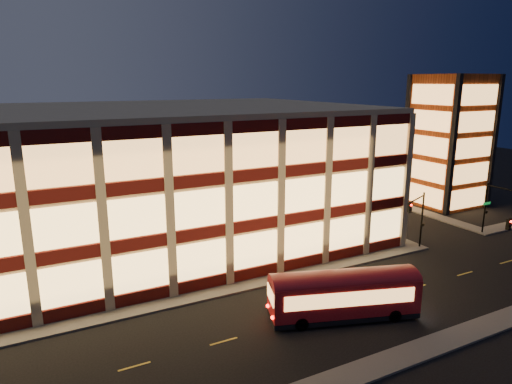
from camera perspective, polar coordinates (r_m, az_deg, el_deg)
ground at (r=37.95m, az=-4.95°, el=-13.12°), size 200.00×200.00×0.00m
sidewalk_office_south at (r=37.86m, az=-9.86°, el=-13.23°), size 54.00×2.00×0.15m
sidewalk_office_east at (r=62.54m, az=8.56°, el=-2.24°), size 2.00×30.00×0.15m
sidewalk_tower_west at (r=69.43m, az=15.92°, el=-1.02°), size 2.00×30.00×0.15m
office_building at (r=50.25m, az=-15.73°, el=1.89°), size 50.45×30.45×14.50m
stair_tower at (r=68.75m, az=22.94°, el=5.86°), size 8.60×8.60×18.00m
traffic_signal_far at (r=48.93m, az=19.57°, el=-2.50°), size 3.79×1.87×6.00m
traffic_signal_right at (r=57.09m, az=27.97°, el=-1.08°), size 1.20×4.37×6.00m
trolley_bus at (r=34.78m, az=10.91°, el=-12.20°), size 11.20×5.97×3.69m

